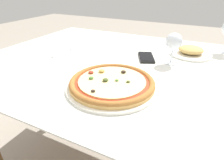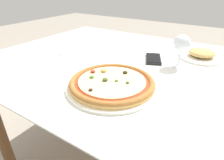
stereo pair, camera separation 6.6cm
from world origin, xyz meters
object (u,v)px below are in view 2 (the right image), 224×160
object	(u,v)px
pizza_plate	(112,83)
dining_table	(126,77)
cell_phone	(153,59)
side_plate	(201,55)
wine_glass_far_left	(182,44)
fork	(74,51)

from	to	relation	value
pizza_plate	dining_table	bearing A→B (deg)	106.36
cell_phone	side_plate	xyz separation A→B (m)	(0.19, 0.15, 0.01)
wine_glass_far_left	cell_phone	xyz separation A→B (m)	(-0.12, 0.01, -0.09)
dining_table	cell_phone	size ratio (longest dim) A/B	8.56
fork	cell_phone	bearing A→B (deg)	15.21
fork	cell_phone	xyz separation A→B (m)	(0.42, 0.11, 0.00)
cell_phone	wine_glass_far_left	bearing A→B (deg)	-3.46
wine_glass_far_left	side_plate	world-z (taller)	wine_glass_far_left
dining_table	side_plate	bearing A→B (deg)	40.32
dining_table	cell_phone	xyz separation A→B (m)	(0.10, 0.10, 0.09)
pizza_plate	cell_phone	size ratio (longest dim) A/B	2.06
fork	side_plate	bearing A→B (deg)	23.11
dining_table	wine_glass_far_left	distance (m)	0.30
fork	wine_glass_far_left	xyz separation A→B (m)	(0.54, 0.11, 0.10)
fork	cell_phone	size ratio (longest dim) A/B	1.06
pizza_plate	side_plate	size ratio (longest dim) A/B	1.55
dining_table	pizza_plate	bearing A→B (deg)	-73.64
fork	dining_table	bearing A→B (deg)	2.98
pizza_plate	cell_phone	world-z (taller)	pizza_plate
wine_glass_far_left	cell_phone	size ratio (longest dim) A/B	0.89
pizza_plate	side_plate	distance (m)	0.53
side_plate	pizza_plate	bearing A→B (deg)	-113.99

